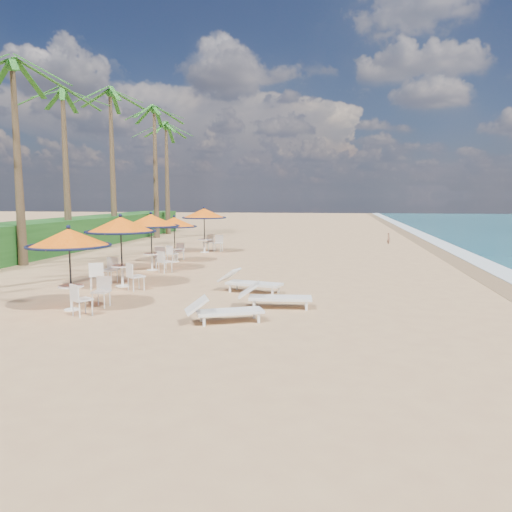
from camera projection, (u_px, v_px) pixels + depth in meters
The scene contains 18 objects.
ground at pixel (240, 317), 13.17m from camera, with size 160.00×160.00×0.00m, color tan.
foam_strip at pixel (496, 270), 21.48m from camera, with size 1.20×140.00×0.04m, color white.
wetsand_band at pixel (474, 269), 21.63m from camera, with size 1.40×140.00×0.02m, color olive.
scrub_hedge at pixel (26, 240), 25.99m from camera, with size 3.00×40.00×1.80m, color #194716.
station_0 at pixel (72, 245), 13.68m from camera, with size 2.28×2.28×2.38m.
station_1 at pixel (120, 234), 17.28m from camera, with size 2.45×2.45×2.56m.
station_2 at pixel (152, 226), 21.10m from camera, with size 2.40×2.40×2.51m.
station_3 at pixel (174, 228), 23.85m from camera, with size 2.16×2.19×2.26m.
station_4 at pixel (205, 217), 27.90m from camera, with size 2.48×2.48×2.59m.
lounger_near at pixel (222, 310), 12.48m from camera, with size 2.03×1.34×0.70m.
lounger_mid at pixel (273, 296), 14.13m from camera, with size 2.12×0.85×0.74m.
lounger_far at pixel (248, 282), 16.45m from camera, with size 2.23×1.18×0.76m.
palm_3 at pixel (13, 78), 21.94m from camera, with size 5.00×5.00×9.14m.
palm_4 at pixel (63, 103), 27.59m from camera, with size 5.00×5.00×9.09m.
palm_5 at pixel (110, 102), 33.06m from camera, with size 5.00×5.00×10.22m.
palm_6 at pixel (154, 118), 36.88m from camera, with size 5.00×5.00×9.75m.
palm_7 at pixel (166, 133), 40.73m from camera, with size 5.00×5.00×9.03m.
person at pixel (389, 238), 32.74m from camera, with size 0.30×0.20×0.82m, color #95634B.
Camera 1 is at (2.48, -12.64, 3.17)m, focal length 35.00 mm.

